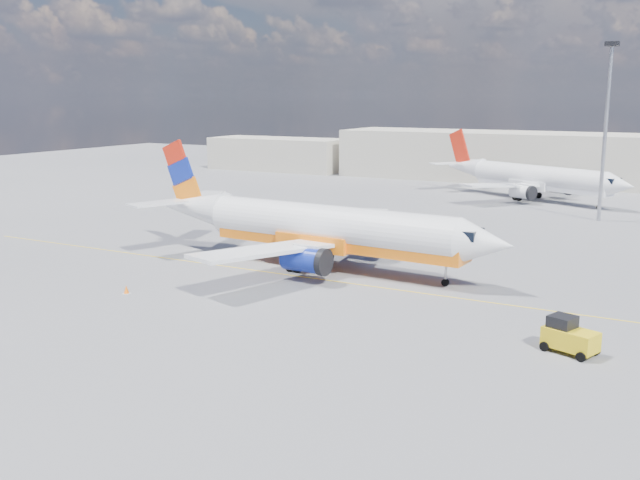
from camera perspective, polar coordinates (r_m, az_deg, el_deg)
The scene contains 9 objects.
ground at distance 53.14m, azimuth -2.75°, elevation -3.71°, with size 240.00×240.00×0.00m, color slate.
taxi_line at distance 55.64m, azimuth -1.16°, elevation -3.00°, with size 70.00×0.15×0.01m, color yellow.
terminal_main at distance 121.21m, azimuth 18.12°, elevation 6.23°, with size 70.00×14.00×8.00m, color beige.
terminal_annex at distance 136.62m, azimuth -3.36°, elevation 6.89°, with size 26.00×10.00×6.00m, color beige.
main_jet at distance 58.00m, azimuth -0.02°, elevation 1.00°, with size 33.27×26.26×10.08m.
second_jet at distance 100.61m, azimuth 16.71°, elevation 4.80°, with size 29.36×22.07×9.09m.
gse_tug at distance 41.77m, azimuth 19.29°, elevation -7.27°, with size 3.17×2.56×2.01m.
traffic_cone at distance 52.84m, azimuth -15.23°, elevation -3.86°, with size 0.45×0.45×0.63m.
floodlight_mast at distance 85.46m, azimuth 21.95°, elevation 9.23°, with size 1.43×1.43×19.62m.
Camera 1 is at (26.57, -43.86, 13.93)m, focal length 40.00 mm.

